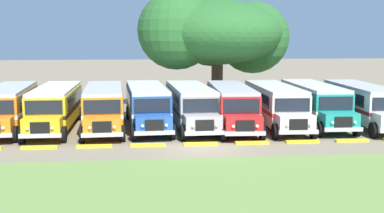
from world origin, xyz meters
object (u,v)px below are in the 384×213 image
at_px(parked_bus_slot_5, 231,104).
at_px(parked_bus_slot_7, 314,102).
at_px(broad_shade_tree, 216,32).
at_px(parked_bus_slot_4, 191,104).
at_px(parked_bus_slot_8, 362,103).
at_px(parked_bus_slot_3, 147,104).
at_px(parked_bus_slot_1, 56,105).
at_px(parked_bus_slot_6, 275,103).
at_px(parked_bus_slot_0, 9,106).
at_px(parked_bus_slot_2, 104,105).

height_order(parked_bus_slot_5, parked_bus_slot_7, same).
bearing_deg(broad_shade_tree, parked_bus_slot_4, -108.01).
distance_m(parked_bus_slot_4, parked_bus_slot_8, 12.22).
distance_m(parked_bus_slot_3, parked_bus_slot_7, 11.99).
distance_m(parked_bus_slot_1, parked_bus_slot_5, 12.06).
bearing_deg(parked_bus_slot_6, parked_bus_slot_5, -86.53).
bearing_deg(parked_bus_slot_7, parked_bus_slot_0, -89.05).
height_order(parked_bus_slot_2, parked_bus_slot_5, same).
xyz_separation_m(parked_bus_slot_4, broad_shade_tree, (3.21, 9.88, 5.01)).
height_order(parked_bus_slot_3, parked_bus_slot_6, same).
bearing_deg(parked_bus_slot_0, parked_bus_slot_7, 86.26).
xyz_separation_m(parked_bus_slot_0, parked_bus_slot_5, (15.18, -0.86, 0.00)).
bearing_deg(parked_bus_slot_3, parked_bus_slot_0, -94.07).
distance_m(parked_bus_slot_1, parked_bus_slot_6, 15.19).
relative_size(parked_bus_slot_0, parked_bus_slot_5, 1.00).
distance_m(parked_bus_slot_2, parked_bus_slot_7, 14.94).
relative_size(parked_bus_slot_3, parked_bus_slot_5, 1.00).
distance_m(parked_bus_slot_0, parked_bus_slot_5, 15.20).
relative_size(parked_bus_slot_3, broad_shade_tree, 0.80).
bearing_deg(parked_bus_slot_1, parked_bus_slot_5, 87.11).
distance_m(parked_bus_slot_0, parked_bus_slot_1, 3.14).
bearing_deg(parked_bus_slot_4, parked_bus_slot_0, -94.71).
bearing_deg(parked_bus_slot_1, parked_bus_slot_7, 90.11).
height_order(parked_bus_slot_4, broad_shade_tree, broad_shade_tree).
bearing_deg(broad_shade_tree, parked_bus_slot_7, -59.13).
height_order(parked_bus_slot_1, broad_shade_tree, broad_shade_tree).
bearing_deg(parked_bus_slot_4, parked_bus_slot_1, -93.73).
xyz_separation_m(parked_bus_slot_3, parked_bus_slot_8, (15.23, -0.83, 0.00)).
height_order(parked_bus_slot_5, parked_bus_slot_6, same).
bearing_deg(parked_bus_slot_5, parked_bus_slot_8, 91.67).
bearing_deg(parked_bus_slot_4, parked_bus_slot_3, -99.07).
relative_size(parked_bus_slot_0, parked_bus_slot_4, 1.00).
relative_size(parked_bus_slot_2, parked_bus_slot_8, 1.00).
bearing_deg(parked_bus_slot_2, parked_bus_slot_3, 92.70).
bearing_deg(parked_bus_slot_5, broad_shade_tree, 179.96).
distance_m(parked_bus_slot_1, broad_shade_tree, 16.56).
bearing_deg(parked_bus_slot_2, broad_shade_tree, 134.22).
relative_size(parked_bus_slot_1, parked_bus_slot_5, 1.00).
distance_m(parked_bus_slot_4, parked_bus_slot_7, 8.97).
xyz_separation_m(parked_bus_slot_2, parked_bus_slot_4, (5.98, -0.07, 0.00)).
bearing_deg(parked_bus_slot_1, broad_shade_tree, 127.78).
height_order(parked_bus_slot_3, parked_bus_slot_5, same).
xyz_separation_m(parked_bus_slot_0, parked_bus_slot_4, (12.37, -0.47, 0.00)).
bearing_deg(parked_bus_slot_3, parked_bus_slot_5, 79.42).
bearing_deg(parked_bus_slot_6, parked_bus_slot_7, 101.00).
bearing_deg(parked_bus_slot_1, parked_bus_slot_8, 88.08).
xyz_separation_m(parked_bus_slot_5, parked_bus_slot_7, (6.16, 0.66, 0.00)).
xyz_separation_m(parked_bus_slot_5, parked_bus_slot_6, (3.14, 0.13, 0.00)).
xyz_separation_m(parked_bus_slot_1, parked_bus_slot_8, (21.44, -0.68, 0.00)).
height_order(parked_bus_slot_0, parked_bus_slot_1, same).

